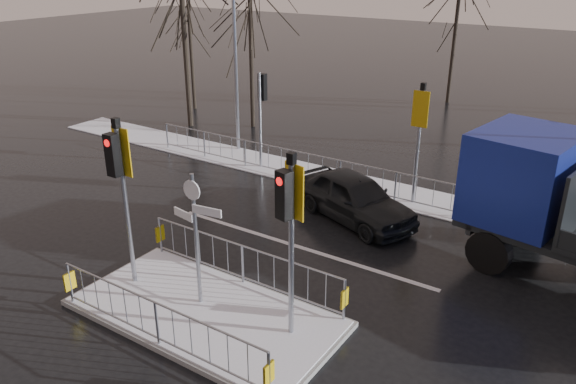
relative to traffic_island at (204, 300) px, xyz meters
The scene contains 11 objects.
ground 0.39m from the traffic_island, 42.90° to the right, with size 120.00×120.00×0.00m, color black.
snow_verge 8.60m from the traffic_island, 89.92° to the left, with size 30.00×2.00×0.04m, color white.
lane_markings 0.52m from the traffic_island, 88.07° to the right, with size 8.00×11.38×0.01m.
traffic_island is the anchor object (origin of this frame).
far_kerb_fixtures 8.11m from the traffic_island, 87.84° to the left, with size 18.00×0.65×3.83m.
car_far_lane 6.21m from the traffic_island, 85.58° to the left, with size 1.67×4.15×1.42m, color black.
flatbed_truck 8.78m from the traffic_island, 46.19° to the left, with size 7.70×3.89×3.41m.
tree_near_b 15.57m from the traffic_island, 122.60° to the left, with size 4.00×4.00×7.55m.
tree_near_c 18.84m from the traffic_island, 132.79° to the left, with size 3.50×3.50×6.61m.
tree_far_a 22.52m from the traffic_island, 95.17° to the left, with size 3.75×3.75×7.08m.
street_lamp_left 12.17m from the traffic_island, 124.07° to the left, with size 1.25×0.18×8.20m.
Camera 1 is at (7.21, -7.62, 7.32)m, focal length 35.00 mm.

